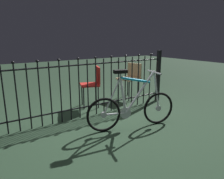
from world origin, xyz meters
name	(u,v)px	position (x,y,z in m)	size (l,w,h in m)	color
ground_plane	(113,125)	(0.00, 0.00, 0.00)	(20.00, 20.00, 0.00)	#203323
iron_fence	(91,85)	(-0.05, 0.61, 0.56)	(3.31, 0.07, 1.12)	black
bicycle	(132,107)	(0.21, -0.23, 0.34)	(1.43, 0.49, 0.93)	black
chair_red	(93,82)	(0.23, 1.05, 0.51)	(0.47, 0.47, 0.82)	black
chair_tan	(131,76)	(1.28, 1.14, 0.51)	(0.50, 0.50, 0.81)	black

